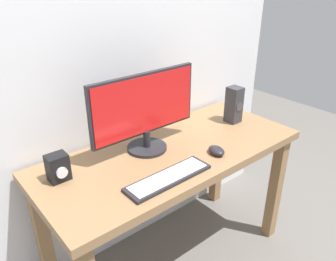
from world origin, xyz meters
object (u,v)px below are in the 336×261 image
desk (172,168)px  keyboard_primary (169,178)px  mouse (216,150)px  speaker_right (234,105)px  monitor (145,110)px  audio_controller (58,168)px

desk → keyboard_primary: bearing=-133.9°
mouse → speaker_right: size_ratio=0.46×
speaker_right → mouse: bearing=-150.7°
desk → monitor: bearing=133.2°
keyboard_primary → audio_controller: bearing=140.2°
keyboard_primary → speaker_right: speaker_right is taller
desk → mouse: size_ratio=14.09×
speaker_right → monitor: bearing=173.8°
audio_controller → desk: bearing=-11.8°
desk → mouse: 0.26m
desk → speaker_right: speaker_right is taller
speaker_right → keyboard_primary: bearing=-162.0°
desk → monitor: monitor is taller
keyboard_primary → audio_controller: 0.49m
keyboard_primary → speaker_right: (0.70, 0.23, 0.10)m
desk → keyboard_primary: (-0.19, -0.19, 0.12)m
keyboard_primary → speaker_right: size_ratio=1.94×
mouse → speaker_right: speaker_right is taller
monitor → audio_controller: size_ratio=4.88×
mouse → audio_controller: size_ratio=0.81×
desk → mouse: bearing=-50.2°
mouse → audio_controller: bearing=168.7°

